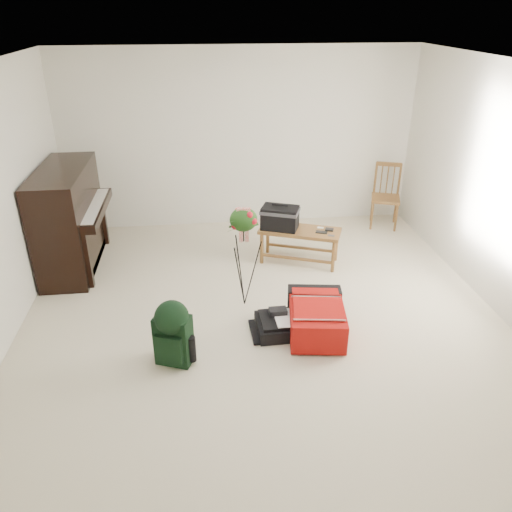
{
  "coord_description": "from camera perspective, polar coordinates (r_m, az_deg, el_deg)",
  "views": [
    {
      "loc": [
        -0.59,
        -4.26,
        2.96
      ],
      "look_at": [
        -0.05,
        0.35,
        0.62
      ],
      "focal_mm": 35.0,
      "sensor_mm": 36.0,
      "label": 1
    }
  ],
  "objects": [
    {
      "name": "red_suitcase",
      "position": [
        5.07,
        6.75,
        -6.67
      ],
      "size": [
        0.63,
        0.86,
        0.34
      ],
      "rotation": [
        0.0,
        0.0,
        -0.15
      ],
      "color": "#B11707",
      "rests_on": "floor"
    },
    {
      "name": "dining_chair",
      "position": [
        7.58,
        14.52,
        6.61
      ],
      "size": [
        0.51,
        0.51,
        0.92
      ],
      "rotation": [
        0.0,
        0.0,
        -0.33
      ],
      "color": "brown",
      "rests_on": "floor"
    },
    {
      "name": "green_backpack",
      "position": [
        4.58,
        -9.49,
        -8.35
      ],
      "size": [
        0.37,
        0.35,
        0.64
      ],
      "rotation": [
        0.0,
        0.0,
        -0.38
      ],
      "color": "black",
      "rests_on": "floor"
    },
    {
      "name": "floor",
      "position": [
        5.22,
        0.96,
        -7.74
      ],
      "size": [
        5.0,
        5.5,
        0.01
      ],
      "primitive_type": "cube",
      "color": "beige",
      "rests_on": "ground"
    },
    {
      "name": "ceiling",
      "position": [
        4.32,
        1.23,
        20.68
      ],
      "size": [
        5.0,
        5.5,
        0.01
      ],
      "primitive_type": "cube",
      "color": "white",
      "rests_on": "wall_back"
    },
    {
      "name": "bench",
      "position": [
        6.17,
        3.52,
        3.71
      ],
      "size": [
        1.08,
        0.74,
        0.77
      ],
      "rotation": [
        0.0,
        0.0,
        -0.38
      ],
      "color": "brown",
      "rests_on": "floor"
    },
    {
      "name": "wall_back",
      "position": [
        7.24,
        -1.93,
        13.14
      ],
      "size": [
        5.0,
        0.04,
        2.5
      ],
      "primitive_type": "cube",
      "color": "silver",
      "rests_on": "floor"
    },
    {
      "name": "piano",
      "position": [
        6.51,
        -20.47,
        3.81
      ],
      "size": [
        0.71,
        1.5,
        1.25
      ],
      "color": "black",
      "rests_on": "floor"
    },
    {
      "name": "black_duffel",
      "position": [
        5.07,
        3.23,
        -7.79
      ],
      "size": [
        0.56,
        0.45,
        0.23
      ],
      "rotation": [
        0.0,
        0.0,
        0.03
      ],
      "color": "black",
      "rests_on": "floor"
    },
    {
      "name": "flower_stand",
      "position": [
        5.26,
        -1.39,
        -0.21
      ],
      "size": [
        0.41,
        0.41,
        1.17
      ],
      "rotation": [
        0.0,
        0.0,
        -0.13
      ],
      "color": "black",
      "rests_on": "floor"
    }
  ]
}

